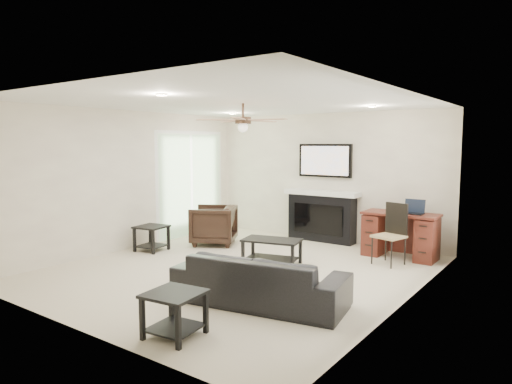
% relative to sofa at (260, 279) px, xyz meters
% --- Properties ---
extents(room_shell, '(5.50, 5.54, 2.52)m').
position_rel_sofa_xyz_m(room_shell, '(-0.92, 1.10, 1.38)').
color(room_shell, beige).
rests_on(room_shell, ground).
extents(sofa, '(2.16, 1.15, 0.60)m').
position_rel_sofa_xyz_m(sofa, '(0.00, 0.00, 0.00)').
color(sofa, black).
rests_on(sofa, ground).
extents(armchair, '(1.10, 1.09, 0.74)m').
position_rel_sofa_xyz_m(armchair, '(-2.60, 2.15, 0.07)').
color(armchair, black).
rests_on(armchair, ground).
extents(coffee_table, '(0.99, 0.70, 0.40)m').
position_rel_sofa_xyz_m(coffee_table, '(-0.90, 1.60, -0.10)').
color(coffee_table, black).
rests_on(coffee_table, ground).
extents(end_table_near, '(0.58, 0.58, 0.45)m').
position_rel_sofa_xyz_m(end_table_near, '(-0.15, -1.25, -0.08)').
color(end_table_near, black).
rests_on(end_table_near, ground).
extents(end_table_left, '(0.57, 0.57, 0.45)m').
position_rel_sofa_xyz_m(end_table_left, '(-3.15, 1.10, -0.08)').
color(end_table_left, black).
rests_on(end_table_left, ground).
extents(fireplace_unit, '(1.52, 0.34, 1.91)m').
position_rel_sofa_xyz_m(fireplace_unit, '(-1.08, 3.61, 0.65)').
color(fireplace_unit, black).
rests_on(fireplace_unit, ground).
extents(desk, '(1.22, 0.56, 0.76)m').
position_rel_sofa_xyz_m(desk, '(0.62, 3.20, 0.08)').
color(desk, '#3E150F').
rests_on(desk, ground).
extents(desk_chair, '(0.52, 0.54, 0.97)m').
position_rel_sofa_xyz_m(desk_chair, '(0.62, 2.65, 0.18)').
color(desk_chair, black).
rests_on(desk_chair, ground).
extents(laptop, '(0.33, 0.24, 0.23)m').
position_rel_sofa_xyz_m(laptop, '(0.82, 3.18, 0.57)').
color(laptop, black).
rests_on(laptop, desk).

